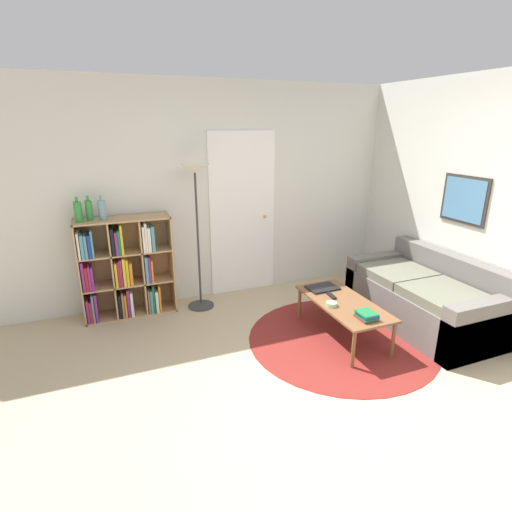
{
  "coord_description": "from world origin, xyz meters",
  "views": [
    {
      "loc": [
        -1.55,
        -2.11,
        2.11
      ],
      "look_at": [
        -0.15,
        1.4,
        0.85
      ],
      "focal_mm": 28.0,
      "sensor_mm": 36.0,
      "label": 1
    }
  ],
  "objects": [
    {
      "name": "book_stack_on_table",
      "position": [
        0.63,
        0.58,
        0.43
      ],
      "size": [
        0.16,
        0.19,
        0.07
      ],
      "color": "#B21E23",
      "rests_on": "coffee_table"
    },
    {
      "name": "laptop",
      "position": [
        0.62,
        1.35,
        0.41
      ],
      "size": [
        0.34,
        0.24,
        0.02
      ],
      "color": "black",
      "rests_on": "coffee_table"
    },
    {
      "name": "ground_plane",
      "position": [
        0.0,
        0.0,
        0.0
      ],
      "size": [
        14.0,
        14.0,
        0.0
      ],
      "primitive_type": "plane",
      "color": "tan"
    },
    {
      "name": "wall_right",
      "position": [
        2.09,
        1.27,
        1.3
      ],
      "size": [
        0.08,
        5.54,
        2.6
      ],
      "color": "silver",
      "rests_on": "ground_plane"
    },
    {
      "name": "bookshelf",
      "position": [
        -1.37,
        2.36,
        0.55
      ],
      "size": [
        1.01,
        0.34,
        1.13
      ],
      "color": "tan",
      "rests_on": "ground_plane"
    },
    {
      "name": "couch",
      "position": [
        1.67,
        0.91,
        0.28
      ],
      "size": [
        0.87,
        1.64,
        0.75
      ],
      "color": "#66605B",
      "rests_on": "ground_plane"
    },
    {
      "name": "bottle_left",
      "position": [
        -1.75,
        2.34,
        1.24
      ],
      "size": [
        0.08,
        0.08,
        0.26
      ],
      "color": "#2D8438",
      "rests_on": "bookshelf"
    },
    {
      "name": "bottle_right",
      "position": [
        -1.52,
        2.34,
        1.24
      ],
      "size": [
        0.08,
        0.08,
        0.26
      ],
      "color": "#6B93A3",
      "rests_on": "bookshelf"
    },
    {
      "name": "wall_back",
      "position": [
        0.01,
        2.57,
        1.29
      ],
      "size": [
        7.14,
        0.11,
        2.6
      ],
      "color": "silver",
      "rests_on": "ground_plane"
    },
    {
      "name": "remote",
      "position": [
        0.59,
        1.13,
        0.41
      ],
      "size": [
        0.06,
        0.17,
        0.02
      ],
      "color": "black",
      "rests_on": "coffee_table"
    },
    {
      "name": "bowl",
      "position": [
        0.47,
        0.94,
        0.42
      ],
      "size": [
        0.11,
        0.11,
        0.04
      ],
      "color": "#9ED193",
      "rests_on": "coffee_table"
    },
    {
      "name": "bottle_middle",
      "position": [
        -1.65,
        2.37,
        1.24
      ],
      "size": [
        0.07,
        0.07,
        0.26
      ],
      "color": "#2D8438",
      "rests_on": "bookshelf"
    },
    {
      "name": "coffee_table",
      "position": [
        0.64,
        0.98,
        0.36
      ],
      "size": [
        0.52,
        1.11,
        0.4
      ],
      "color": "brown",
      "rests_on": "ground_plane"
    },
    {
      "name": "rug",
      "position": [
        0.61,
        0.92,
        0.0
      ],
      "size": [
        1.9,
        1.9,
        0.01
      ],
      "color": "maroon",
      "rests_on": "ground_plane"
    },
    {
      "name": "floor_lamp",
      "position": [
        -0.53,
        2.23,
        1.42
      ],
      "size": [
        0.34,
        0.34,
        1.69
      ],
      "color": "#333333",
      "rests_on": "ground_plane"
    }
  ]
}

